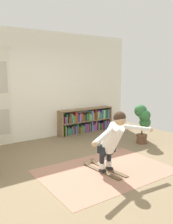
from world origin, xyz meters
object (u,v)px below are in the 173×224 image
at_px(bookshelf, 86,122).
at_px(person_skier, 113,137).
at_px(potted_plant, 143,119).
at_px(skis_pair, 104,169).

xyz_separation_m(bookshelf, person_skier, (-1.29, -2.74, 0.36)).
bearing_deg(potted_plant, person_skier, -152.05).
bearing_deg(bookshelf, person_skier, -115.25).
distance_m(bookshelf, potted_plant, 1.87).
bearing_deg(skis_pair, person_skier, -84.47).
xyz_separation_m(bookshelf, potted_plant, (0.55, -1.76, 0.31)).
bearing_deg(potted_plant, bookshelf, 107.41).
distance_m(bookshelf, skis_pair, 2.86).
bearing_deg(skis_pair, potted_plant, 22.35).
xyz_separation_m(bookshelf, skis_pair, (-1.31, -2.53, -0.31)).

